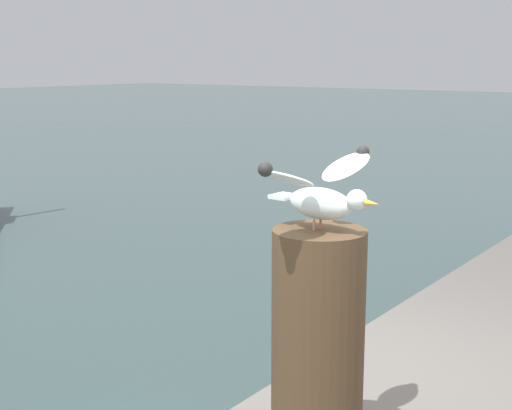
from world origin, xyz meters
TOP-DOWN VIEW (x-y plane):
  - mooring_post at (-0.20, -0.42)m, footprint 0.30×0.30m
  - seagull at (-0.20, -0.42)m, footprint 0.57×0.39m

SIDE VIEW (x-z plane):
  - mooring_post at x=-0.20m, z-range 1.36..2.12m
  - seagull at x=-0.20m, z-range 2.12..2.37m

